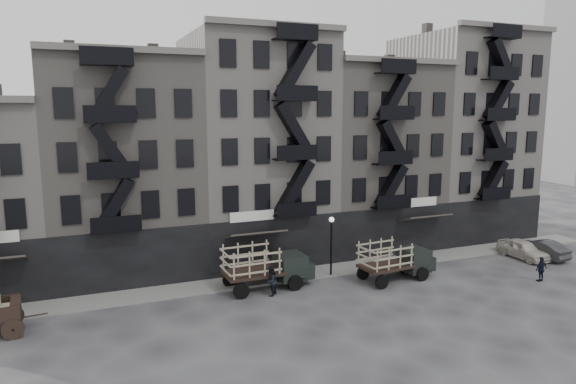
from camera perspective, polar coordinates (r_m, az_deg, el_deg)
name	(u,v)px	position (r m, az deg, el deg)	size (l,w,h in m)	color
ground	(307,295)	(33.17, 2.14, -11.35)	(140.00, 140.00, 0.00)	#38383A
sidewalk	(285,276)	(36.39, -0.33, -9.31)	(55.00, 2.50, 0.15)	slate
building_midwest	(123,168)	(38.39, -17.86, 2.60)	(10.00, 11.35, 16.20)	slate
building_center	(256,149)	(40.29, -3.58, 4.77)	(10.00, 11.35, 18.20)	#A49F97
building_mideast	(367,157)	(44.60, 8.72, 3.84)	(10.00, 11.35, 16.20)	slate
building_east	(461,137)	(50.36, 18.62, 5.79)	(10.00, 11.35, 19.20)	#A49F97
lamp_post	(331,238)	(35.81, 4.84, -5.13)	(0.36, 0.36, 4.28)	black
stake_truck_west	(266,263)	(33.75, -2.50, -7.94)	(5.99, 2.62, 2.97)	black
stake_truck_east	(396,258)	(36.15, 11.87, -7.14)	(5.67, 2.69, 2.77)	black
car_east	(523,249)	(44.52, 24.65, -5.79)	(1.74, 4.33, 1.48)	beige
car_far	(540,249)	(45.30, 26.21, -5.67)	(1.54, 4.41, 1.45)	#27272A
pedestrian_mid	(271,281)	(32.73, -1.92, -9.84)	(0.94, 0.73, 1.93)	black
policeman	(541,269)	(39.27, 26.32, -7.69)	(1.01, 0.42, 1.72)	black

